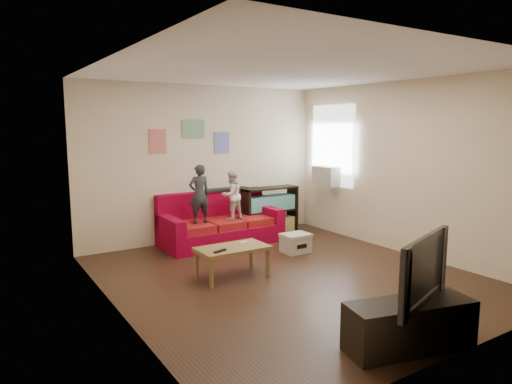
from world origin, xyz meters
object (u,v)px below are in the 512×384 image
child_a (199,194)px  television (412,268)px  bookshelf (270,213)px  tv_stand (409,325)px  sofa (220,226)px  file_box (296,243)px  coffee_table (232,251)px  child_b (232,195)px

child_a → television: 4.10m
bookshelf → tv_stand: (-1.42, -4.34, -0.17)m
sofa → bookshelf: 1.10m
child_a → sofa: bearing=-155.9°
sofa → file_box: bearing=-58.4°
child_a → television: child_a is taller
bookshelf → tv_stand: bookshelf is taller
child_a → coffee_table: child_a is taller
child_a → file_box: 1.74m
coffee_table → television: (0.39, -2.56, 0.40)m
television → child_a: bearing=72.5°
child_b → television: size_ratio=0.77×
coffee_table → television: size_ratio=0.87×
child_b → television: (-0.47, -4.10, -0.08)m
child_a → child_b: bearing=-176.5°
sofa → child_a: 0.78m
tv_stand → bookshelf: bearing=85.8°
coffee_table → tv_stand: tv_stand is taller
coffee_table → television: television is taller
bookshelf → television: (-1.42, -4.34, 0.37)m
sofa → child_b: size_ratio=2.46×
child_a → coffee_table: (-0.26, -1.54, -0.55)m
sofa → coffee_table: bearing=-112.7°
child_b → file_box: child_b is taller
child_b → tv_stand: 4.17m
sofa → television: size_ratio=1.88×
child_b → tv_stand: bearing=73.5°
child_b → tv_stand: child_b is taller
coffee_table → file_box: size_ratio=2.13×
sofa → tv_stand: sofa is taller
sofa → child_b: (0.15, -0.17, 0.54)m
child_b → file_box: size_ratio=1.87×
bookshelf → sofa: bearing=-176.1°
bookshelf → tv_stand: size_ratio=0.92×
bookshelf → coffee_table: bearing=-135.4°
sofa → child_b: child_b is taller
coffee_table → file_box: 1.55m
sofa → television: bearing=-94.4°
sofa → bookshelf: sofa is taller
child_a → coffee_table: size_ratio=1.03×
child_b → bookshelf: 1.08m
sofa → file_box: size_ratio=4.60×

